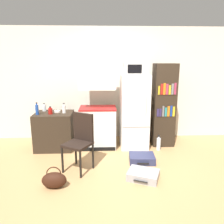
% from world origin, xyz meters
% --- Properties ---
extents(ground_plane, '(24.00, 24.00, 0.00)m').
position_xyz_m(ground_plane, '(0.00, 0.00, 0.00)').
color(ground_plane, tan).
extents(wall_back, '(6.40, 0.10, 2.57)m').
position_xyz_m(wall_back, '(0.20, 2.00, 1.29)').
color(wall_back, silver).
rests_on(wall_back, ground_plane).
extents(side_table, '(0.77, 0.63, 0.77)m').
position_xyz_m(side_table, '(-1.25, 1.28, 0.38)').
color(side_table, '#2D2319').
rests_on(side_table, ground_plane).
extents(kitchen_hutch, '(0.76, 0.54, 1.87)m').
position_xyz_m(kitchen_hutch, '(-0.34, 1.34, 0.86)').
color(kitchen_hutch, silver).
rests_on(kitchen_hutch, ground_plane).
extents(refrigerator, '(0.58, 0.60, 1.55)m').
position_xyz_m(refrigerator, '(0.43, 1.31, 0.77)').
color(refrigerator, white).
rests_on(refrigerator, ground_plane).
extents(microwave, '(0.47, 0.44, 0.25)m').
position_xyz_m(microwave, '(0.43, 1.31, 1.67)').
color(microwave, silver).
rests_on(microwave, refrigerator).
extents(bookshelf, '(0.46, 0.40, 1.77)m').
position_xyz_m(bookshelf, '(1.08, 1.41, 0.89)').
color(bookshelf, '#2D2319').
rests_on(bookshelf, ground_plane).
extents(bottle_blue_soda, '(0.06, 0.06, 0.25)m').
position_xyz_m(bottle_blue_soda, '(-1.54, 1.15, 0.87)').
color(bottle_blue_soda, '#1E47A3').
rests_on(bottle_blue_soda, side_table).
extents(bottle_milk_white, '(0.07, 0.07, 0.20)m').
position_xyz_m(bottle_milk_white, '(-1.03, 1.27, 0.86)').
color(bottle_milk_white, white).
rests_on(bottle_milk_white, side_table).
extents(bottle_clear_short, '(0.09, 0.09, 0.17)m').
position_xyz_m(bottle_clear_short, '(-1.48, 1.48, 0.84)').
color(bottle_clear_short, silver).
rests_on(bottle_clear_short, side_table).
extents(bottle_ketchup_red, '(0.09, 0.09, 0.15)m').
position_xyz_m(bottle_ketchup_red, '(-1.29, 1.19, 0.83)').
color(bottle_ketchup_red, '#AD1914').
rests_on(bottle_ketchup_red, side_table).
extents(bowl, '(0.13, 0.13, 0.04)m').
position_xyz_m(bowl, '(-1.18, 1.34, 0.79)').
color(bowl, silver).
rests_on(bowl, side_table).
extents(chair, '(0.55, 0.55, 0.96)m').
position_xyz_m(chair, '(-0.61, 0.34, 0.57)').
color(chair, black).
rests_on(chair, ground_plane).
extents(suitcase_large_flat, '(0.48, 0.42, 0.13)m').
position_xyz_m(suitcase_large_flat, '(0.48, 0.54, 0.07)').
color(suitcase_large_flat, navy).
rests_on(suitcase_large_flat, ground_plane).
extents(suitcase_small_flat, '(0.57, 0.51, 0.12)m').
position_xyz_m(suitcase_small_flat, '(0.40, -0.05, 0.06)').
color(suitcase_small_flat, '#99999E').
rests_on(suitcase_small_flat, ground_plane).
extents(handbag, '(0.36, 0.20, 0.33)m').
position_xyz_m(handbag, '(-0.95, -0.25, 0.12)').
color(handbag, '#33190F').
rests_on(handbag, ground_plane).
extents(water_bottle_front, '(0.09, 0.09, 0.32)m').
position_xyz_m(water_bottle_front, '(0.93, 1.08, 0.13)').
color(water_bottle_front, silver).
rests_on(water_bottle_front, ground_plane).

